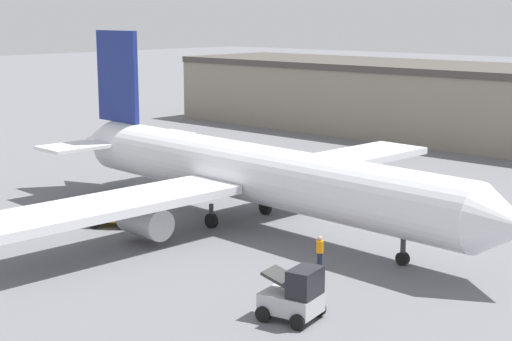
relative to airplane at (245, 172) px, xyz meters
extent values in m
plane|color=slate|center=(1.01, -0.05, -3.26)|extent=(400.00, 400.00, 0.00)
cube|color=gray|center=(-3.95, 39.45, 0.27)|extent=(74.65, 14.92, 7.07)
cube|color=#47423D|center=(-3.95, 39.45, 4.16)|extent=(74.65, 15.22, 0.70)
cylinder|color=white|center=(1.01, -0.05, 0.05)|extent=(30.79, 5.12, 3.62)
cone|color=white|center=(17.77, -0.88, 0.05)|extent=(3.07, 3.69, 3.55)
cone|color=white|center=(-16.28, 0.80, 0.05)|extent=(4.15, 3.63, 3.44)
cube|color=white|center=(-0.04, 9.78, -0.59)|extent=(5.19, 16.11, 0.50)
cube|color=white|center=(-1.00, -9.73, -0.59)|extent=(5.19, 16.11, 0.50)
cylinder|color=#ADADB2|center=(-0.15, 7.39, -1.90)|extent=(3.28, 1.98, 1.82)
cylinder|color=#ADADB2|center=(-0.88, -7.34, -1.90)|extent=(3.28, 1.98, 1.82)
cube|color=navy|center=(-13.57, 0.67, 5.19)|extent=(4.68, 0.59, 6.67)
cube|color=white|center=(-13.37, 4.65, 0.41)|extent=(3.47, 4.50, 0.24)
cube|color=white|center=(-13.76, -3.31, 0.41)|extent=(3.47, 4.50, 0.24)
cylinder|color=#38383D|center=(12.03, -0.59, -2.51)|extent=(0.28, 0.28, 1.50)
cylinder|color=black|center=(12.03, -0.59, -2.91)|extent=(0.72, 0.38, 0.70)
cylinder|color=#38383D|center=(-0.63, -2.32, -2.51)|extent=(0.28, 0.28, 1.50)
cylinder|color=black|center=(-0.63, -2.32, -2.81)|extent=(0.92, 0.39, 0.90)
cylinder|color=#38383D|center=(-0.40, 2.38, -2.51)|extent=(0.28, 0.28, 1.50)
cylinder|color=black|center=(-0.40, 2.38, -2.81)|extent=(0.92, 0.39, 0.90)
cylinder|color=#1E2338|center=(9.15, -3.94, -2.85)|extent=(0.27, 0.27, 0.82)
cylinder|color=orange|center=(9.15, -3.94, -2.12)|extent=(0.38, 0.38, 0.65)
sphere|color=tan|center=(9.15, -3.94, -1.67)|extent=(0.24, 0.24, 0.24)
cube|color=yellow|center=(-5.55, -6.10, -2.49)|extent=(3.15, 2.91, 0.74)
cube|color=black|center=(-4.94, -5.69, -1.60)|extent=(1.83, 1.95, 1.05)
cylinder|color=black|center=(-4.30, -6.31, -2.86)|extent=(0.82, 0.68, 0.80)
cylinder|color=black|center=(-5.28, -4.86, -2.86)|extent=(0.82, 0.68, 0.80)
cylinder|color=black|center=(-5.82, -7.33, -2.86)|extent=(0.82, 0.68, 0.80)
cylinder|color=black|center=(-6.80, -5.89, -2.86)|extent=(0.82, 0.68, 0.80)
cube|color=#B2B2B7|center=(12.57, -10.27, -2.49)|extent=(2.69, 2.19, 0.84)
cube|color=black|center=(13.24, -10.15, -1.47)|extent=(1.33, 1.77, 1.21)
cube|color=#333333|center=(12.14, -10.35, -1.47)|extent=(1.71, 1.50, 0.61)
cylinder|color=black|center=(13.56, -10.99, -2.91)|extent=(0.73, 0.40, 0.69)
cylinder|color=black|center=(13.24, -9.24, -2.91)|extent=(0.73, 0.40, 0.69)
cylinder|color=black|center=(11.90, -11.30, -2.91)|extent=(0.73, 0.40, 0.69)
cylinder|color=black|center=(11.58, -9.55, -2.91)|extent=(0.73, 0.40, 0.69)
camera|label=1|loc=(33.21, -34.70, 9.65)|focal=55.00mm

